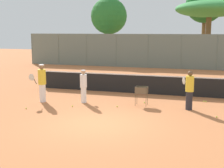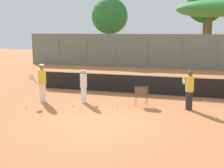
{
  "view_description": "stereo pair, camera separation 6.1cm",
  "coord_description": "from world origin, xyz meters",
  "px_view_note": "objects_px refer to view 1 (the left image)",
  "views": [
    {
      "loc": [
        3.8,
        -10.67,
        3.51
      ],
      "look_at": [
        -0.43,
        3.14,
        1.0
      ],
      "focal_mm": 50.0,
      "sensor_mm": 36.0,
      "label": 1
    },
    {
      "loc": [
        3.86,
        -10.65,
        3.51
      ],
      "look_at": [
        -0.43,
        3.14,
        1.0
      ],
      "focal_mm": 50.0,
      "sensor_mm": 36.0,
      "label": 2
    }
  ],
  "objects_px": {
    "player_yellow_shirt": "(189,90)",
    "player_white_outfit": "(42,83)",
    "parked_car": "(99,56)",
    "player_red_cap": "(84,86)",
    "ball_cart": "(141,91)",
    "tennis_net": "(135,83)"
  },
  "relations": [
    {
      "from": "player_red_cap",
      "to": "ball_cart",
      "type": "relative_size",
      "value": 1.79
    },
    {
      "from": "player_red_cap",
      "to": "parked_car",
      "type": "xyz_separation_m",
      "value": [
        -5.66,
        18.44,
        -0.17
      ]
    },
    {
      "from": "tennis_net",
      "to": "player_white_outfit",
      "type": "xyz_separation_m",
      "value": [
        -3.89,
        -3.41,
        0.41
      ]
    },
    {
      "from": "tennis_net",
      "to": "player_yellow_shirt",
      "type": "bearing_deg",
      "value": -42.61
    },
    {
      "from": "tennis_net",
      "to": "ball_cart",
      "type": "height_order",
      "value": "tennis_net"
    },
    {
      "from": "tennis_net",
      "to": "player_white_outfit",
      "type": "relative_size",
      "value": 6.21
    },
    {
      "from": "player_red_cap",
      "to": "parked_car",
      "type": "relative_size",
      "value": 0.38
    },
    {
      "from": "player_white_outfit",
      "to": "ball_cart",
      "type": "height_order",
      "value": "player_white_outfit"
    },
    {
      "from": "parked_car",
      "to": "player_white_outfit",
      "type": "bearing_deg",
      "value": -79.04
    },
    {
      "from": "player_white_outfit",
      "to": "parked_car",
      "type": "bearing_deg",
      "value": -138.25
    },
    {
      "from": "player_white_outfit",
      "to": "player_yellow_shirt",
      "type": "distance_m",
      "value": 7.03
    },
    {
      "from": "player_yellow_shirt",
      "to": "parked_car",
      "type": "height_order",
      "value": "player_yellow_shirt"
    },
    {
      "from": "tennis_net",
      "to": "player_white_outfit",
      "type": "bearing_deg",
      "value": -138.75
    },
    {
      "from": "player_white_outfit",
      "to": "player_yellow_shirt",
      "type": "relative_size",
      "value": 1.07
    },
    {
      "from": "tennis_net",
      "to": "ball_cart",
      "type": "relative_size",
      "value": 12.91
    },
    {
      "from": "player_yellow_shirt",
      "to": "parked_car",
      "type": "relative_size",
      "value": 0.41
    },
    {
      "from": "tennis_net",
      "to": "player_yellow_shirt",
      "type": "height_order",
      "value": "player_yellow_shirt"
    },
    {
      "from": "player_white_outfit",
      "to": "parked_car",
      "type": "relative_size",
      "value": 0.44
    },
    {
      "from": "player_yellow_shirt",
      "to": "player_white_outfit",
      "type": "bearing_deg",
      "value": 61.57
    },
    {
      "from": "tennis_net",
      "to": "parked_car",
      "type": "distance_m",
      "value": 17.21
    },
    {
      "from": "player_yellow_shirt",
      "to": "ball_cart",
      "type": "relative_size",
      "value": 1.94
    },
    {
      "from": "tennis_net",
      "to": "parked_car",
      "type": "bearing_deg",
      "value": 116.0
    }
  ]
}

